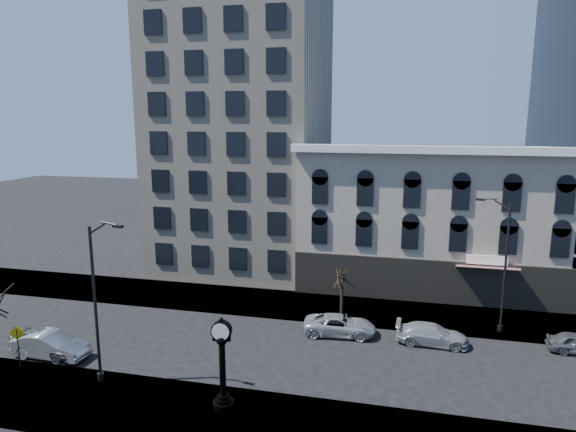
% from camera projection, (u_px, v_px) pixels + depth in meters
% --- Properties ---
extents(ground, '(160.00, 160.00, 0.00)m').
position_uv_depth(ground, '(244.00, 347.00, 33.16)').
color(ground, black).
rests_on(ground, ground).
extents(sidewalk_far, '(160.00, 6.00, 0.12)m').
position_uv_depth(sidewalk_far, '(275.00, 303.00, 40.78)').
color(sidewalk_far, gray).
rests_on(sidewalk_far, ground).
extents(sidewalk_near, '(160.00, 6.00, 0.12)m').
position_uv_depth(sidewalk_near, '(193.00, 416.00, 25.51)').
color(sidewalk_near, gray).
rests_on(sidewalk_near, ground).
extents(cream_tower, '(15.90, 15.40, 42.50)m').
position_uv_depth(cream_tower, '(241.00, 66.00, 48.83)').
color(cream_tower, beige).
rests_on(cream_tower, ground).
extents(victorian_row, '(22.60, 11.19, 12.50)m').
position_uv_depth(victorian_row, '(432.00, 218.00, 44.45)').
color(victorian_row, '#A09584').
rests_on(victorian_row, ground).
extents(street_clock, '(1.10, 1.10, 4.85)m').
position_uv_depth(street_clock, '(223.00, 367.00, 25.78)').
color(street_clock, black).
rests_on(street_clock, sidewalk_near).
extents(street_lamp_near, '(2.42, 0.63, 9.37)m').
position_uv_depth(street_lamp_near, '(102.00, 260.00, 27.25)').
color(street_lamp_near, black).
rests_on(street_lamp_near, sidewalk_near).
extents(street_lamp_far, '(2.36, 0.99, 9.40)m').
position_uv_depth(street_lamp_far, '(497.00, 230.00, 34.40)').
color(street_lamp_far, black).
rests_on(street_lamp_far, sidewalk_far).
extents(bare_tree_far, '(2.41, 2.41, 4.13)m').
position_uv_depth(bare_tree_far, '(342.00, 273.00, 38.16)').
color(bare_tree_far, black).
rests_on(bare_tree_far, sidewalk_far).
extents(warning_sign, '(0.86, 0.30, 2.73)m').
position_uv_depth(warning_sign, '(17.00, 339.00, 29.71)').
color(warning_sign, black).
rests_on(warning_sign, sidewalk_near).
extents(car_near_a, '(5.24, 2.75, 1.70)m').
position_uv_depth(car_near_a, '(47.00, 342.00, 32.06)').
color(car_near_a, '#595B60').
rests_on(car_near_a, ground).
extents(car_near_b, '(4.85, 1.82, 1.58)m').
position_uv_depth(car_near_b, '(51.00, 345.00, 31.69)').
color(car_near_b, '#A5A8AD').
rests_on(car_near_b, ground).
extents(car_far_a, '(5.05, 2.63, 1.36)m').
position_uv_depth(car_far_a, '(340.00, 325.00, 34.99)').
color(car_far_a, '#A5A8AD').
rests_on(car_far_a, ground).
extents(car_far_b, '(4.70, 2.05, 1.35)m').
position_uv_depth(car_far_b, '(432.00, 334.00, 33.53)').
color(car_far_b, '#A5A8AD').
rests_on(car_far_b, ground).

